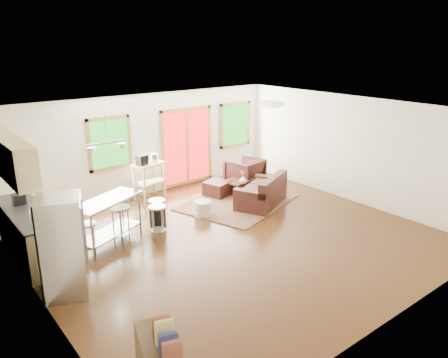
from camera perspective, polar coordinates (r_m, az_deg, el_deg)
floor at (r=8.99m, az=1.19°, el=-7.83°), size 7.50×7.00×0.02m
ceiling at (r=8.20m, az=1.31°, el=8.91°), size 7.50×7.00×0.02m
back_wall at (r=11.34m, az=-10.12°, el=4.39°), size 7.50×0.02×2.60m
left_wall at (r=6.91m, az=-23.77°, el=-5.73°), size 0.02×7.00×2.60m
right_wall at (r=11.19m, az=16.33°, el=3.77°), size 0.02×7.00×2.60m
front_wall at (r=6.38m, az=21.85°, el=-7.39°), size 7.50×0.02×2.60m
window_left at (r=10.83m, az=-14.71°, el=4.54°), size 1.10×0.05×1.30m
french_doors at (r=11.93m, az=-4.87°, el=4.29°), size 1.60×0.05×2.10m
window_right at (r=12.84m, az=1.46°, el=7.14°), size 1.10×0.05×1.30m
rug at (r=10.89m, az=1.86°, el=-2.98°), size 3.23×2.82×0.03m
loveseat at (r=10.63m, az=5.04°, el=-1.91°), size 1.64×1.34×0.77m
coffee_table at (r=11.49m, az=2.09°, el=-0.26°), size 1.00×0.72×0.37m
armchair at (r=11.91m, az=2.72°, el=1.00°), size 0.99×0.94×0.88m
ottoman at (r=11.28m, az=-0.86°, el=-1.27°), size 0.72×0.72×0.38m
pouf at (r=10.04m, az=-2.80°, el=-3.85°), size 0.49×0.49×0.35m
vase at (r=10.98m, az=2.50°, el=0.00°), size 0.24×0.25×0.34m
book at (r=11.15m, az=4.51°, el=0.31°), size 0.20×0.06×0.27m
cabinets at (r=8.65m, az=-24.72°, el=-3.86°), size 0.64×2.24×2.30m
refrigerator at (r=7.26m, az=-20.25°, el=-8.33°), size 0.85×0.84×1.64m
island at (r=8.80m, az=-14.91°, el=-4.39°), size 1.59×1.14×0.94m
cup at (r=9.17m, az=-11.49°, el=-0.75°), size 0.16×0.14×0.13m
bar_stool_a at (r=8.44m, az=-17.28°, el=-6.62°), size 0.42×0.42×0.68m
bar_stool_b at (r=8.72m, az=-13.38°, el=-4.83°), size 0.48×0.48×0.80m
bar_stool_c at (r=8.79m, az=-8.69°, el=-4.67°), size 0.45×0.45×0.74m
trash_can at (r=9.38m, az=-8.69°, el=-4.60°), size 0.47×0.47×0.66m
kitchen_cart at (r=11.06m, az=-9.92°, el=1.40°), size 0.86×0.65×1.18m
ceiling_flush at (r=9.72m, az=6.43°, el=9.73°), size 0.35×0.35×0.12m
pendant_light at (r=8.64m, az=-15.03°, el=3.94°), size 0.80×0.18×0.79m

